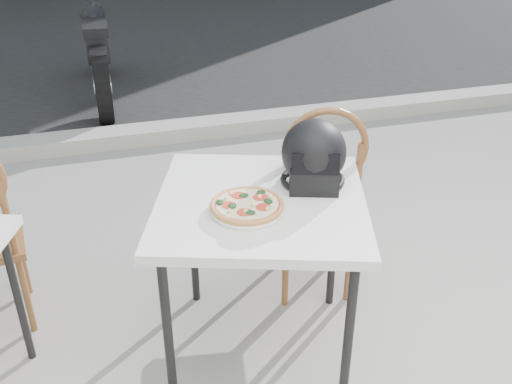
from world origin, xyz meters
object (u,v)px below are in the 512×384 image
object	(u,v)px
cafe_chair_main	(318,193)
motorcycle	(98,50)
plate	(247,210)
helmet	(314,157)
cafe_table_main	(261,214)
pizza	(247,205)

from	to	relation	value
cafe_chair_main	motorcycle	world-z (taller)	motorcycle
plate	motorcycle	distance (m)	3.91
helmet	motorcycle	xyz separation A→B (m)	(-0.70, 3.74, -0.43)
cafe_table_main	helmet	bearing A→B (deg)	14.99
cafe_table_main	cafe_chair_main	distance (m)	0.51
pizza	cafe_chair_main	world-z (taller)	cafe_chair_main
plate	helmet	bearing A→B (deg)	24.16
plate	cafe_table_main	bearing A→B (deg)	44.99
cafe_table_main	pizza	size ratio (longest dim) A/B	2.99
pizza	motorcycle	distance (m)	3.92
cafe_table_main	motorcycle	world-z (taller)	motorcycle
cafe_table_main	plate	world-z (taller)	plate
helmet	cafe_table_main	bearing A→B (deg)	-146.15
pizza	plate	bearing A→B (deg)	-90.24
cafe_table_main	motorcycle	distance (m)	3.84
cafe_chair_main	cafe_table_main	bearing A→B (deg)	49.64
pizza	helmet	size ratio (longest dim) A/B	1.01
pizza	helmet	world-z (taller)	helmet
cafe_chair_main	motorcycle	distance (m)	3.59
plate	motorcycle	size ratio (longest dim) A/B	0.16
cafe_table_main	plate	bearing A→B (deg)	-135.01
cafe_table_main	motorcycle	size ratio (longest dim) A/B	0.49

